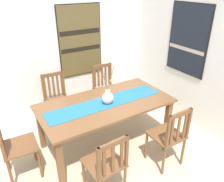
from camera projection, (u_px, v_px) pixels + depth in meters
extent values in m
cube|color=beige|center=(114.00, 165.00, 3.24)|extent=(6.40, 6.40, 0.03)
cube|color=silver|center=(60.00, 44.00, 4.05)|extent=(6.40, 0.12, 2.70)
cube|color=silver|center=(215.00, 53.00, 3.51)|extent=(0.12, 6.40, 2.70)
cube|color=brown|center=(106.00, 104.00, 3.36)|extent=(1.98, 1.01, 0.03)
cube|color=brown|center=(60.00, 163.00, 2.77)|extent=(0.08, 0.08, 0.70)
cube|color=brown|center=(168.00, 120.00, 3.63)|extent=(0.08, 0.08, 0.70)
cube|color=brown|center=(41.00, 128.00, 3.43)|extent=(0.08, 0.08, 0.70)
cube|color=brown|center=(136.00, 99.00, 4.28)|extent=(0.08, 0.08, 0.70)
cube|color=#236B93|center=(106.00, 102.00, 3.36)|extent=(1.82, 0.36, 0.01)
ellipsoid|color=silver|center=(108.00, 98.00, 3.29)|extent=(0.18, 0.15, 0.18)
cylinder|color=silver|center=(108.00, 92.00, 3.24)|extent=(0.07, 0.07, 0.04)
cylinder|color=#997F5B|center=(105.00, 83.00, 3.12)|extent=(0.11, 0.06, 0.29)
cylinder|color=#997F5B|center=(106.00, 83.00, 3.12)|extent=(0.10, 0.08, 0.28)
cylinder|color=#997F5B|center=(106.00, 82.00, 3.16)|extent=(0.06, 0.03, 0.28)
cylinder|color=#997F5B|center=(111.00, 79.00, 3.14)|extent=(0.08, 0.07, 0.38)
sphere|color=#E5CC4C|center=(111.00, 81.00, 3.18)|extent=(0.04, 0.04, 0.04)
cube|color=brown|center=(104.00, 163.00, 2.62)|extent=(0.44, 0.44, 0.03)
cylinder|color=brown|center=(84.00, 175.00, 2.76)|extent=(0.04, 0.04, 0.45)
cylinder|color=brown|center=(108.00, 163.00, 2.95)|extent=(0.04, 0.04, 0.45)
cylinder|color=brown|center=(125.00, 181.00, 2.68)|extent=(0.04, 0.04, 0.45)
cube|color=brown|center=(99.00, 165.00, 2.28)|extent=(0.04, 0.04, 0.43)
cube|color=brown|center=(126.00, 151.00, 2.47)|extent=(0.04, 0.04, 0.43)
cube|color=brown|center=(113.00, 144.00, 2.29)|extent=(0.38, 0.05, 0.06)
cube|color=brown|center=(104.00, 163.00, 2.32)|extent=(0.04, 0.02, 0.34)
cube|color=brown|center=(113.00, 159.00, 2.38)|extent=(0.04, 0.02, 0.34)
cube|color=brown|center=(122.00, 154.00, 2.44)|extent=(0.04, 0.02, 0.34)
cube|color=brown|center=(20.00, 146.00, 2.88)|extent=(0.44, 0.44, 0.03)
cylinder|color=brown|center=(34.00, 148.00, 3.21)|extent=(0.04, 0.04, 0.45)
cylinder|color=brown|center=(40.00, 164.00, 2.93)|extent=(0.04, 0.04, 0.45)
cylinder|color=brown|center=(7.00, 156.00, 3.05)|extent=(0.04, 0.04, 0.45)
cylinder|color=brown|center=(10.00, 174.00, 2.77)|extent=(0.04, 0.04, 0.45)
cube|color=brown|center=(1.00, 142.00, 2.54)|extent=(0.04, 0.04, 0.50)
cube|color=brown|center=(0.00, 138.00, 2.63)|extent=(0.02, 0.04, 0.41)
cube|color=brown|center=(1.00, 142.00, 2.57)|extent=(0.02, 0.04, 0.41)
cube|color=brown|center=(58.00, 103.00, 3.89)|extent=(0.43, 0.43, 0.03)
cylinder|color=brown|center=(73.00, 117.00, 3.94)|extent=(0.04, 0.04, 0.45)
cylinder|color=brown|center=(53.00, 123.00, 3.78)|extent=(0.04, 0.04, 0.45)
cylinder|color=brown|center=(66.00, 108.00, 4.22)|extent=(0.04, 0.04, 0.45)
cylinder|color=brown|center=(47.00, 113.00, 4.06)|extent=(0.04, 0.04, 0.45)
cube|color=brown|center=(63.00, 84.00, 4.00)|extent=(0.04, 0.04, 0.48)
cube|color=brown|center=(43.00, 88.00, 3.84)|extent=(0.04, 0.04, 0.48)
cube|color=brown|center=(52.00, 74.00, 3.83)|extent=(0.38, 0.04, 0.06)
cube|color=brown|center=(62.00, 85.00, 4.00)|extent=(0.04, 0.02, 0.39)
cube|color=brown|center=(58.00, 86.00, 3.97)|extent=(0.04, 0.02, 0.39)
cube|color=brown|center=(54.00, 86.00, 3.93)|extent=(0.04, 0.02, 0.39)
cube|color=brown|center=(49.00, 87.00, 3.90)|extent=(0.04, 0.02, 0.39)
cube|color=brown|center=(45.00, 88.00, 3.86)|extent=(0.04, 0.02, 0.39)
cube|color=brown|center=(107.00, 91.00, 4.30)|extent=(0.45, 0.45, 0.03)
cylinder|color=brown|center=(119.00, 104.00, 4.34)|extent=(0.04, 0.04, 0.45)
cylinder|color=brown|center=(102.00, 108.00, 4.19)|extent=(0.04, 0.04, 0.45)
cylinder|color=brown|center=(111.00, 96.00, 4.63)|extent=(0.04, 0.04, 0.45)
cylinder|color=brown|center=(95.00, 100.00, 4.48)|extent=(0.04, 0.04, 0.45)
cube|color=brown|center=(110.00, 74.00, 4.42)|extent=(0.04, 0.04, 0.47)
cube|color=brown|center=(94.00, 78.00, 4.27)|extent=(0.04, 0.04, 0.47)
cube|color=brown|center=(102.00, 66.00, 4.25)|extent=(0.38, 0.06, 0.06)
cube|color=brown|center=(109.00, 75.00, 4.41)|extent=(0.04, 0.02, 0.38)
cube|color=brown|center=(106.00, 76.00, 4.38)|extent=(0.04, 0.02, 0.38)
cube|color=brown|center=(102.00, 77.00, 4.35)|extent=(0.04, 0.02, 0.38)
cube|color=brown|center=(99.00, 77.00, 4.32)|extent=(0.04, 0.02, 0.38)
cube|color=brown|center=(95.00, 78.00, 4.29)|extent=(0.04, 0.02, 0.38)
cube|color=brown|center=(166.00, 135.00, 3.09)|extent=(0.43, 0.43, 0.03)
cylinder|color=brown|center=(146.00, 146.00, 3.25)|extent=(0.04, 0.04, 0.45)
cylinder|color=brown|center=(165.00, 138.00, 3.42)|extent=(0.04, 0.04, 0.45)
cylinder|color=brown|center=(164.00, 161.00, 2.97)|extent=(0.04, 0.04, 0.45)
cylinder|color=brown|center=(183.00, 151.00, 3.14)|extent=(0.04, 0.04, 0.45)
cube|color=brown|center=(168.00, 132.00, 2.75)|extent=(0.04, 0.04, 0.46)
cube|color=brown|center=(189.00, 123.00, 2.92)|extent=(0.04, 0.04, 0.46)
cube|color=brown|center=(181.00, 114.00, 2.75)|extent=(0.38, 0.04, 0.06)
cube|color=brown|center=(172.00, 131.00, 2.79)|extent=(0.04, 0.02, 0.37)
cube|color=brown|center=(178.00, 128.00, 2.84)|extent=(0.04, 0.02, 0.37)
cube|color=brown|center=(185.00, 126.00, 2.89)|extent=(0.04, 0.02, 0.37)
cube|color=black|center=(80.00, 41.00, 4.17)|extent=(0.85, 0.04, 1.32)
cube|color=brown|center=(81.00, 41.00, 4.16)|extent=(0.82, 0.01, 1.29)
cube|color=black|center=(80.00, 32.00, 4.08)|extent=(0.79, 0.00, 0.09)
cube|color=black|center=(81.00, 49.00, 4.22)|extent=(0.79, 0.00, 0.08)
cube|color=black|center=(188.00, 40.00, 3.81)|extent=(0.04, 0.81, 1.19)
cube|color=black|center=(187.00, 40.00, 3.80)|extent=(0.01, 0.78, 1.16)
cube|color=#B2A893|center=(186.00, 49.00, 3.87)|extent=(0.00, 0.75, 0.06)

